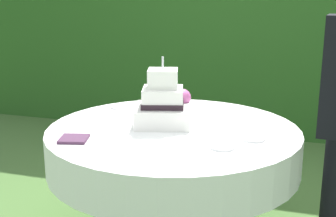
{
  "coord_description": "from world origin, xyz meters",
  "views": [
    {
      "loc": [
        0.67,
        -2.25,
        1.49
      ],
      "look_at": [
        -0.04,
        0.03,
        0.88
      ],
      "focal_mm": 47.97,
      "sensor_mm": 36.0,
      "label": 1
    }
  ],
  "objects_px": {
    "wedding_cake": "(164,104)",
    "serving_plate_far": "(222,147)",
    "serving_plate_near": "(122,107)",
    "serving_plate_left": "(253,138)",
    "cake_table": "(173,148)",
    "napkin_stack": "(74,139)"
  },
  "relations": [
    {
      "from": "wedding_cake",
      "to": "serving_plate_far",
      "type": "bearing_deg",
      "value": -37.69
    },
    {
      "from": "serving_plate_near",
      "to": "serving_plate_left",
      "type": "xyz_separation_m",
      "value": [
        0.89,
        -0.4,
        0.0
      ]
    },
    {
      "from": "cake_table",
      "to": "napkin_stack",
      "type": "bearing_deg",
      "value": -139.45
    },
    {
      "from": "serving_plate_far",
      "to": "napkin_stack",
      "type": "distance_m",
      "value": 0.74
    },
    {
      "from": "wedding_cake",
      "to": "serving_plate_near",
      "type": "distance_m",
      "value": 0.47
    },
    {
      "from": "cake_table",
      "to": "serving_plate_near",
      "type": "height_order",
      "value": "serving_plate_near"
    },
    {
      "from": "serving_plate_left",
      "to": "serving_plate_far",
      "type": "bearing_deg",
      "value": -126.55
    },
    {
      "from": "serving_plate_near",
      "to": "serving_plate_left",
      "type": "bearing_deg",
      "value": -24.3
    },
    {
      "from": "wedding_cake",
      "to": "cake_table",
      "type": "bearing_deg",
      "value": -38.45
    },
    {
      "from": "cake_table",
      "to": "wedding_cake",
      "type": "bearing_deg",
      "value": 141.55
    },
    {
      "from": "serving_plate_left",
      "to": "cake_table",
      "type": "bearing_deg",
      "value": 170.34
    },
    {
      "from": "serving_plate_far",
      "to": "cake_table",
      "type": "bearing_deg",
      "value": 142.48
    },
    {
      "from": "cake_table",
      "to": "serving_plate_near",
      "type": "xyz_separation_m",
      "value": [
        -0.44,
        0.32,
        0.12
      ]
    },
    {
      "from": "cake_table",
      "to": "wedding_cake",
      "type": "relative_size",
      "value": 3.61
    },
    {
      "from": "serving_plate_far",
      "to": "serving_plate_left",
      "type": "height_order",
      "value": "same"
    },
    {
      "from": "wedding_cake",
      "to": "napkin_stack",
      "type": "distance_m",
      "value": 0.55
    },
    {
      "from": "napkin_stack",
      "to": "serving_plate_left",
      "type": "bearing_deg",
      "value": 17.99
    },
    {
      "from": "serving_plate_left",
      "to": "napkin_stack",
      "type": "relative_size",
      "value": 0.89
    },
    {
      "from": "cake_table",
      "to": "serving_plate_left",
      "type": "relative_size",
      "value": 11.29
    },
    {
      "from": "serving_plate_near",
      "to": "napkin_stack",
      "type": "distance_m",
      "value": 0.68
    },
    {
      "from": "serving_plate_left",
      "to": "wedding_cake",
      "type": "bearing_deg",
      "value": 165.59
    },
    {
      "from": "serving_plate_left",
      "to": "napkin_stack",
      "type": "height_order",
      "value": "napkin_stack"
    }
  ]
}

